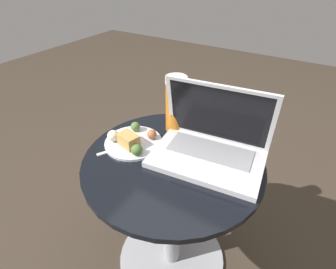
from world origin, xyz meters
name	(u,v)px	position (x,y,z in m)	size (l,w,h in m)	color
ground_plane	(172,257)	(0.00, 0.00, 0.00)	(6.00, 6.00, 0.00)	#382D23
table	(172,204)	(0.00, 0.00, 0.35)	(0.57, 0.57, 0.55)	#9E9EA3
laptop	(211,144)	(0.09, 0.08, 0.60)	(0.36, 0.26, 0.23)	silver
beer_glass	(176,104)	(-0.08, 0.15, 0.66)	(0.07, 0.07, 0.20)	#C6701E
snack_plate	(132,141)	(-0.16, -0.01, 0.57)	(0.19, 0.19, 0.05)	silver
fork	(125,146)	(-0.17, -0.03, 0.56)	(0.10, 0.15, 0.00)	silver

